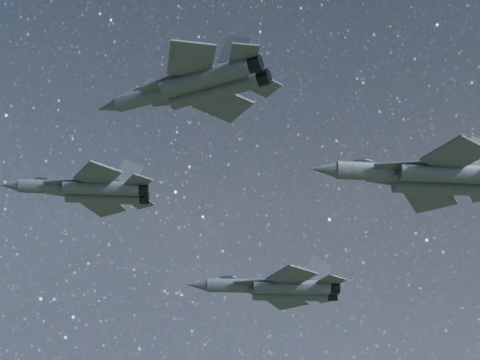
# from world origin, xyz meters

# --- Properties ---
(jet_lead) EXTENTS (15.60, 10.78, 3.92)m
(jet_lead) POSITION_xyz_m (-17.86, 0.12, 157.09)
(jet_lead) COLOR #373C44
(jet_left) EXTENTS (19.69, 13.69, 4.95)m
(jet_left) POSITION_xyz_m (-0.54, 23.28, 155.67)
(jet_left) COLOR #373C44
(jet_right) EXTENTS (15.57, 10.51, 3.92)m
(jet_right) POSITION_xyz_m (-4.65, -16.09, 156.22)
(jet_right) COLOR #373C44
(jet_slot) EXTENTS (19.54, 13.47, 4.90)m
(jet_slot) POSITION_xyz_m (14.98, -0.97, 155.90)
(jet_slot) COLOR #373C44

